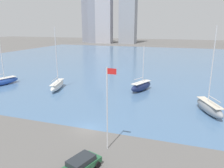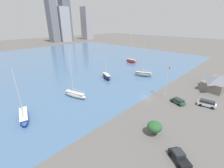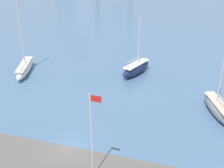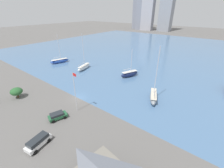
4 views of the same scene
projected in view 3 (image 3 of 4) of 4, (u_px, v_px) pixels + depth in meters
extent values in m
plane|color=#605E5B|center=(69.00, 146.00, 39.81)|extent=(500.00, 500.00, 0.00)
cube|color=#4C7099|center=(156.00, 11.00, 99.34)|extent=(180.00, 140.00, 0.00)
cylinder|color=silver|center=(91.00, 138.00, 32.58)|extent=(0.14, 0.14, 10.73)
cube|color=red|center=(96.00, 99.00, 30.17)|extent=(1.10, 0.03, 0.70)
ellipsoid|color=white|center=(25.00, 69.00, 58.43)|extent=(4.16, 9.24, 1.91)
cube|color=silver|center=(24.00, 64.00, 58.02)|extent=(3.41, 7.58, 0.10)
cube|color=#2D2D33|center=(25.00, 71.00, 58.68)|extent=(0.59, 1.62, 0.86)
cylinder|color=silver|center=(20.00, 28.00, 55.49)|extent=(0.18, 0.18, 13.43)
cylinder|color=silver|center=(21.00, 62.00, 56.02)|extent=(1.37, 4.54, 0.14)
ellipsoid|color=#19234C|center=(136.00, 69.00, 57.99)|extent=(4.85, 7.85, 2.20)
cube|color=silver|center=(136.00, 64.00, 57.50)|extent=(3.98, 6.43, 0.10)
cube|color=#2D2D33|center=(136.00, 72.00, 58.27)|extent=(0.68, 1.33, 0.99)
cylinder|color=silver|center=(139.00, 41.00, 55.87)|extent=(0.18, 0.18, 8.63)
cylinder|color=silver|center=(132.00, 60.00, 56.08)|extent=(1.58, 3.49, 0.14)
ellipsoid|color=gray|center=(218.00, 109.00, 45.74)|extent=(5.20, 8.53, 2.09)
cube|color=beige|center=(219.00, 103.00, 45.28)|extent=(4.26, 6.99, 0.10)
cube|color=#2D2D33|center=(217.00, 112.00, 46.00)|extent=(0.76, 1.46, 0.94)
cylinder|color=silver|center=(224.00, 59.00, 42.70)|extent=(0.18, 0.18, 13.42)
cylinder|color=silver|center=(224.00, 101.00, 43.58)|extent=(1.72, 3.64, 0.14)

